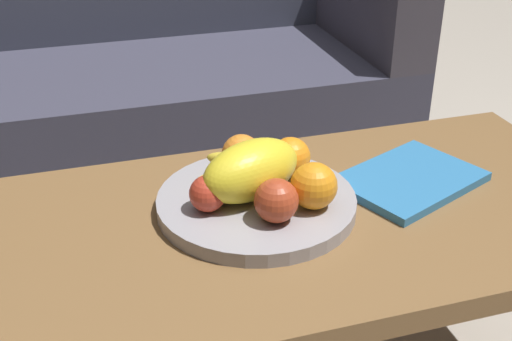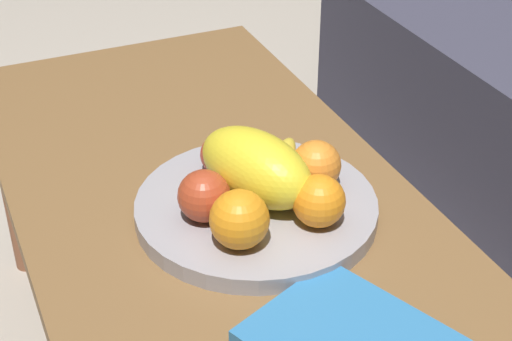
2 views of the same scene
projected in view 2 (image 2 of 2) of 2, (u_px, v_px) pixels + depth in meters
coffee_table at (233, 249)px, 1.16m from camera, size 1.27×0.56×0.45m
fruit_bowl at (256, 208)px, 1.14m from camera, size 0.34×0.34×0.03m
melon_large_front at (256, 167)px, 1.12m from camera, size 0.21×0.16×0.10m
orange_front at (317, 167)px, 1.14m from camera, size 0.07×0.07×0.07m
orange_left at (319, 201)px, 1.07m from camera, size 0.07×0.07×0.07m
orange_right at (239, 219)px, 1.03m from camera, size 0.08×0.08×0.08m
apple_front at (221, 154)px, 1.18m from camera, size 0.06×0.06×0.06m
apple_left at (204, 196)px, 1.08m from camera, size 0.07×0.07×0.07m
banana_bunch at (275, 173)px, 1.14m from camera, size 0.16×0.16×0.06m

